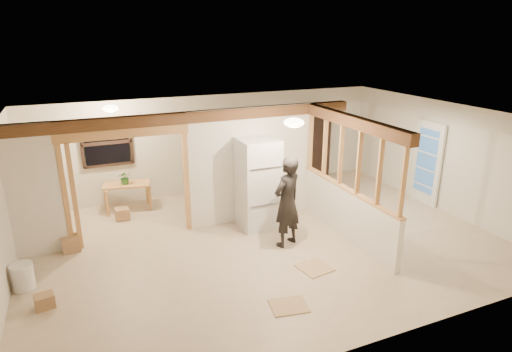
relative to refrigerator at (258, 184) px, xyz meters
name	(u,v)px	position (x,y,z in m)	size (l,w,h in m)	color
floor	(265,242)	(-0.17, -0.76, -0.96)	(9.00, 6.50, 0.01)	#C9B295
ceiling	(266,118)	(-0.17, -0.76, 1.54)	(9.00, 6.50, 0.01)	white
wall_back	(214,144)	(-0.17, 2.49, 0.29)	(9.00, 0.01, 2.50)	silver
wall_front	(373,263)	(-0.17, -4.01, 0.29)	(9.00, 0.01, 2.50)	silver
wall_right	(444,157)	(4.33, -0.76, 0.29)	(0.01, 6.50, 2.50)	silver
partition_left_stub	(34,192)	(-4.22, 0.44, 0.29)	(0.90, 0.12, 2.50)	silver
partition_center	(251,164)	(0.03, 0.44, 0.29)	(2.80, 0.12, 2.50)	silver
doorway_frame	(129,187)	(-2.57, 0.44, 0.14)	(2.46, 0.14, 2.20)	tan
header_beam_back	(195,117)	(-1.17, 0.44, 1.42)	(7.00, 0.18, 0.22)	brown
header_beam_right	(352,121)	(1.43, -1.16, 1.42)	(0.18, 3.30, 0.22)	brown
pony_wall	(346,213)	(1.43, -1.16, -0.46)	(0.12, 3.20, 1.00)	silver
stud_partition	(350,158)	(1.43, -1.16, 0.70)	(0.14, 3.20, 1.32)	tan
window_back	(107,143)	(-2.77, 2.41, 0.59)	(1.12, 0.10, 1.10)	black
french_door	(427,163)	(4.25, -0.36, 0.04)	(0.12, 0.86, 2.00)	white
ceiling_dome_main	(294,123)	(0.13, -1.26, 1.52)	(0.36, 0.36, 0.16)	#FFEABF
ceiling_dome_util	(110,108)	(-2.67, 1.54, 1.52)	(0.32, 0.32, 0.14)	#FFEABF
hanging_bulb	(142,127)	(-2.17, 0.84, 1.22)	(0.07, 0.07, 0.07)	#FFD88C
refrigerator	(258,184)	(0.00, 0.00, 0.00)	(0.79, 0.77, 1.92)	white
woman	(287,202)	(0.16, -1.02, -0.06)	(0.65, 0.43, 1.79)	black
work_table	(128,197)	(-2.46, 1.99, -0.63)	(1.04, 0.52, 0.66)	tan
potted_plant	(125,177)	(-2.48, 1.95, -0.14)	(0.29, 0.25, 0.33)	#38752F
shop_vac	(37,216)	(-4.37, 1.75, -0.70)	(0.40, 0.40, 0.52)	#AE0A12
bookshelf	(313,146)	(2.64, 2.27, -0.01)	(0.95, 0.32, 1.90)	black
bucket	(23,277)	(-4.46, -0.72, -0.74)	(0.34, 0.34, 0.44)	white
box_util_a	(122,214)	(-2.66, 1.47, -0.83)	(0.30, 0.26, 0.26)	#A57950
box_util_b	(71,243)	(-3.74, 0.38, -0.81)	(0.31, 0.31, 0.29)	#A57950
box_front	(45,301)	(-4.13, -1.42, -0.85)	(0.27, 0.22, 0.22)	#A57950
floor_panel_near	(315,268)	(0.22, -2.03, -0.95)	(0.53, 0.53, 0.02)	tan
floor_panel_far	(289,306)	(-0.72, -2.84, -0.95)	(0.56, 0.45, 0.02)	tan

